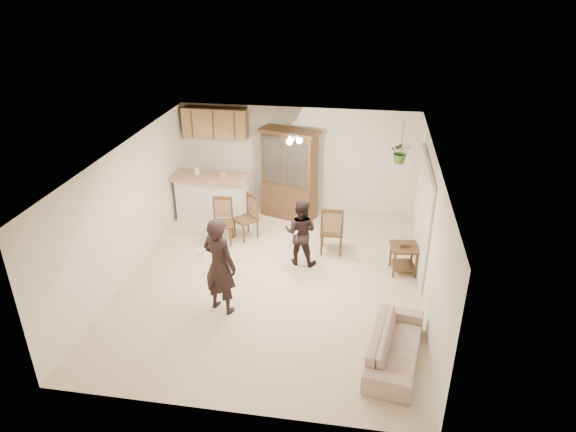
# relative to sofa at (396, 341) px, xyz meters

# --- Properties ---
(floor) EXTENTS (6.50, 6.50, 0.00)m
(floor) POSITION_rel_sofa_xyz_m (-2.21, 1.88, -0.37)
(floor) COLOR beige
(floor) RESTS_ON ground
(ceiling) EXTENTS (5.50, 6.50, 0.02)m
(ceiling) POSITION_rel_sofa_xyz_m (-2.21, 1.88, 2.13)
(ceiling) COLOR silver
(ceiling) RESTS_ON wall_back
(wall_back) EXTENTS (5.50, 0.02, 2.50)m
(wall_back) POSITION_rel_sofa_xyz_m (-2.21, 5.13, 0.88)
(wall_back) COLOR silver
(wall_back) RESTS_ON ground
(wall_front) EXTENTS (5.50, 0.02, 2.50)m
(wall_front) POSITION_rel_sofa_xyz_m (-2.21, -1.37, 0.88)
(wall_front) COLOR silver
(wall_front) RESTS_ON ground
(wall_left) EXTENTS (0.02, 6.50, 2.50)m
(wall_left) POSITION_rel_sofa_xyz_m (-4.96, 1.88, 0.88)
(wall_left) COLOR silver
(wall_left) RESTS_ON ground
(wall_right) EXTENTS (0.02, 6.50, 2.50)m
(wall_right) POSITION_rel_sofa_xyz_m (0.54, 1.88, 0.88)
(wall_right) COLOR silver
(wall_right) RESTS_ON ground
(breakfast_bar) EXTENTS (1.60, 0.55, 1.00)m
(breakfast_bar) POSITION_rel_sofa_xyz_m (-4.06, 4.23, 0.13)
(breakfast_bar) COLOR silver
(breakfast_bar) RESTS_ON floor
(bar_top) EXTENTS (1.75, 0.70, 0.08)m
(bar_top) POSITION_rel_sofa_xyz_m (-4.06, 4.23, 0.68)
(bar_top) COLOR #A28061
(bar_top) RESTS_ON breakfast_bar
(upper_cabinets) EXTENTS (1.50, 0.34, 0.70)m
(upper_cabinets) POSITION_rel_sofa_xyz_m (-4.11, 4.95, 1.73)
(upper_cabinets) COLOR olive
(upper_cabinets) RESTS_ON wall_back
(vertical_blinds) EXTENTS (0.06, 2.30, 2.10)m
(vertical_blinds) POSITION_rel_sofa_xyz_m (0.50, 2.78, 0.73)
(vertical_blinds) COLOR beige
(vertical_blinds) RESTS_ON wall_right
(ceiling_fixture) EXTENTS (0.36, 0.36, 0.20)m
(ceiling_fixture) POSITION_rel_sofa_xyz_m (-2.01, 3.08, 2.03)
(ceiling_fixture) COLOR #FFE9BF
(ceiling_fixture) RESTS_ON ceiling
(hanging_plant) EXTENTS (0.43, 0.37, 0.48)m
(hanging_plant) POSITION_rel_sofa_xyz_m (0.09, 4.28, 1.48)
(hanging_plant) COLOR #2C5C24
(hanging_plant) RESTS_ON ceiling
(plant_cord) EXTENTS (0.01, 0.01, 0.65)m
(plant_cord) POSITION_rel_sofa_xyz_m (0.09, 4.28, 1.81)
(plant_cord) COLOR black
(plant_cord) RESTS_ON ceiling
(sofa) EXTENTS (1.02, 1.97, 0.73)m
(sofa) POSITION_rel_sofa_xyz_m (0.00, 0.00, 0.00)
(sofa) COLOR #BFB29D
(sofa) RESTS_ON floor
(adult) EXTENTS (0.77, 0.65, 1.80)m
(adult) POSITION_rel_sofa_xyz_m (-2.91, 0.84, 0.53)
(adult) COLOR black
(adult) RESTS_ON floor
(child) EXTENTS (0.72, 0.59, 1.35)m
(child) POSITION_rel_sofa_xyz_m (-1.78, 2.59, 0.31)
(child) COLOR black
(child) RESTS_ON floor
(china_hutch) EXTENTS (1.43, 0.89, 2.11)m
(china_hutch) POSITION_rel_sofa_xyz_m (-2.33, 4.65, 0.68)
(china_hutch) COLOR #3B2615
(china_hutch) RESTS_ON floor
(side_table) EXTENTS (0.58, 0.58, 0.63)m
(side_table) POSITION_rel_sofa_xyz_m (0.22, 2.55, -0.07)
(side_table) COLOR #3B2615
(side_table) RESTS_ON floor
(chair_bar) EXTENTS (0.50, 0.50, 0.99)m
(chair_bar) POSITION_rel_sofa_xyz_m (-3.53, 3.14, -0.09)
(chair_bar) COLOR #3B2615
(chair_bar) RESTS_ON floor
(chair_hutch_left) EXTENTS (0.61, 0.61, 0.98)m
(chair_hutch_left) POSITION_rel_sofa_xyz_m (-3.09, 3.44, -0.09)
(chair_hutch_left) COLOR #3B2615
(chair_hutch_left) RESTS_ON floor
(chair_hutch_right) EXTENTS (0.48, 0.48, 1.06)m
(chair_hutch_right) POSITION_rel_sofa_xyz_m (-1.21, 3.14, -0.07)
(chair_hutch_right) COLOR #3B2615
(chair_hutch_right) RESTS_ON floor
(controller_adult) EXTENTS (0.10, 0.16, 0.05)m
(controller_adult) POSITION_rel_sofa_xyz_m (-3.06, 0.46, 0.98)
(controller_adult) COLOR silver
(controller_adult) RESTS_ON adult
(controller_child) EXTENTS (0.05, 0.12, 0.04)m
(controller_child) POSITION_rel_sofa_xyz_m (-1.82, 2.27, 0.47)
(controller_child) COLOR silver
(controller_child) RESTS_ON child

